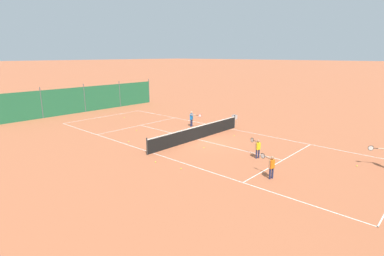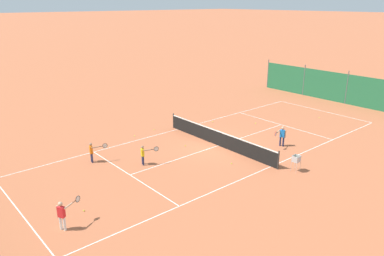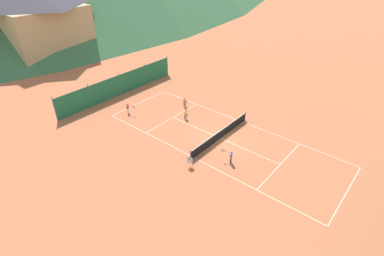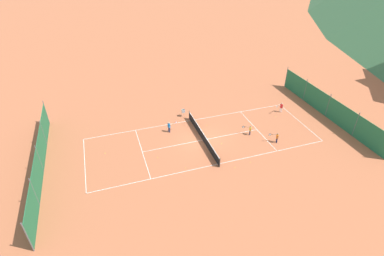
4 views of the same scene
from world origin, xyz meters
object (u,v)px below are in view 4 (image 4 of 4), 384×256
object	(u,v)px
tennis_net	(203,136)
tennis_ball_by_net_right	(222,144)
tennis_ball_service_box	(251,162)
tennis_ball_alley_left	(275,116)
player_far_baseline	(281,107)
tennis_ball_alley_right	(186,168)
tennis_ball_mid_court	(158,157)
player_far_service	(277,137)
ball_hopper	(183,111)
tennis_ball_near_corner	(207,125)
player_near_baseline	(169,126)
player_near_service	(250,130)
tennis_ball_far_corner	(235,167)
tennis_ball_by_net_left	(105,153)

from	to	relation	value
tennis_net	tennis_ball_by_net_right	distance (m)	2.11
tennis_ball_service_box	tennis_ball_alley_left	world-z (taller)	same
player_far_baseline	tennis_ball_alley_right	bearing A→B (deg)	-66.07
tennis_net	tennis_ball_mid_court	bearing A→B (deg)	-75.15
player_far_service	ball_hopper	xyz separation A→B (m)	(-8.06, -7.60, -0.01)
player_far_baseline	tennis_ball_near_corner	xyz separation A→B (m)	(0.03, -9.55, -0.69)
player_far_baseline	ball_hopper	xyz separation A→B (m)	(-2.78, -11.46, -0.07)
player_far_service	tennis_ball_near_corner	bearing A→B (deg)	-132.66
tennis_net	player_near_baseline	xyz separation A→B (m)	(-2.61, -2.89, 0.24)
player_far_service	tennis_ball_service_box	world-z (taller)	player_far_service
player_near_service	tennis_ball_alley_right	size ratio (longest dim) A/B	16.96
player_far_service	tennis_ball_far_corner	xyz separation A→B (m)	(2.30, -5.75, -0.64)
player_near_service	player_far_service	size ratio (longest dim) A/B	0.98
tennis_ball_service_box	tennis_ball_near_corner	bearing A→B (deg)	-167.11
tennis_ball_mid_court	player_near_service	bearing A→B (deg)	94.15
tennis_ball_near_corner	tennis_ball_alley_left	size ratio (longest dim) A/B	1.00
player_far_service	player_far_baseline	distance (m)	6.54
player_far_service	tennis_ball_by_net_right	world-z (taller)	player_far_service
tennis_ball_by_net_left	tennis_ball_near_corner	bearing A→B (deg)	97.91
player_near_baseline	tennis_ball_mid_court	xyz separation A→B (m)	(3.97, -2.25, -0.71)
player_near_baseline	tennis_ball_alley_right	distance (m)	6.34
player_far_service	tennis_ball_far_corner	size ratio (longest dim) A/B	17.38
tennis_net	player_near_baseline	size ratio (longest dim) A/B	7.20
tennis_ball_alley_left	tennis_ball_mid_court	bearing A→B (deg)	-78.14
player_near_service	tennis_ball_near_corner	bearing A→B (deg)	-129.86
tennis_ball_alley_right	tennis_ball_mid_court	bearing A→B (deg)	-137.52
tennis_ball_mid_court	tennis_net	bearing A→B (deg)	104.85
tennis_ball_mid_court	tennis_ball_near_corner	xyz separation A→B (m)	(-3.84, 6.55, 0.00)
tennis_ball_far_corner	tennis_ball_by_net_left	size ratio (longest dim) A/B	1.00
tennis_ball_alley_left	tennis_net	bearing A→B (deg)	-79.74
tennis_ball_by_net_right	ball_hopper	bearing A→B (deg)	-161.82
player_near_baseline	tennis_ball_near_corner	distance (m)	4.36
tennis_ball_alley_left	tennis_ball_by_net_left	distance (m)	19.74
player_near_service	tennis_ball_by_net_right	distance (m)	3.58
tennis_net	player_near_service	bearing A→B (deg)	83.08
player_near_baseline	tennis_ball_mid_court	size ratio (longest dim) A/B	19.32
tennis_ball_alley_left	tennis_ball_alley_right	xyz separation A→B (m)	(5.46, -12.80, 0.00)
tennis_net	tennis_ball_service_box	xyz separation A→B (m)	(4.84, 3.08, -0.47)
ball_hopper	tennis_ball_by_net_right	bearing A→B (deg)	18.18
player_near_service	tennis_ball_service_box	world-z (taller)	player_near_service
player_near_service	tennis_ball_far_corner	bearing A→B (deg)	-40.32
tennis_ball_service_box	tennis_ball_far_corner	xyz separation A→B (m)	(0.23, -1.74, 0.00)
tennis_ball_by_net_right	ball_hopper	world-z (taller)	ball_hopper
player_far_service	tennis_ball_alley_left	world-z (taller)	player_far_service
player_far_baseline	ball_hopper	bearing A→B (deg)	-103.64
tennis_ball_mid_court	tennis_ball_by_net_left	xyz separation A→B (m)	(-2.27, -4.79, 0.00)
player_near_baseline	player_far_baseline	xyz separation A→B (m)	(0.10, 13.85, -0.02)
tennis_ball_alley_left	tennis_ball_service_box	bearing A→B (deg)	-45.39
ball_hopper	tennis_ball_far_corner	bearing A→B (deg)	10.12
tennis_net	tennis_ball_far_corner	size ratio (longest dim) A/B	139.09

